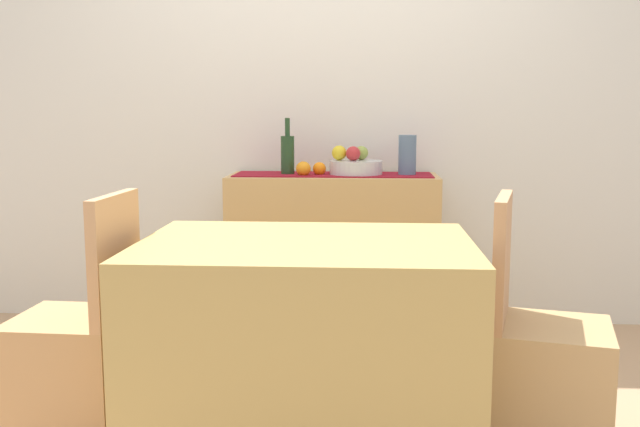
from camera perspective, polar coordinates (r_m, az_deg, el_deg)
name	(u,v)px	position (r m, az deg, el deg)	size (l,w,h in m)	color
ground_plane	(306,400)	(3.10, -1.14, -14.61)	(6.40, 6.40, 0.02)	tan
room_wall_rear	(323,82)	(4.04, 0.21, 10.43)	(6.40, 0.06, 2.70)	silver
sideboard_console	(333,254)	(3.85, 1.04, -3.27)	(1.10, 0.42, 0.85)	tan
table_runner	(333,174)	(3.79, 1.06, 3.12)	(1.04, 0.32, 0.01)	maroon
fruit_bowl	(356,167)	(3.78, 2.87, 3.69)	(0.28, 0.28, 0.07)	silver
apple_rear	(353,154)	(3.75, 2.65, 4.78)	(0.08, 0.08, 0.08)	#B52A2C
apple_center	(339,153)	(3.79, 1.54, 4.84)	(0.08, 0.08, 0.08)	gold
apple_right	(361,153)	(3.84, 3.31, 4.83)	(0.07, 0.07, 0.07)	#8C9F41
wine_bottle	(288,154)	(3.80, -2.59, 4.76)	(0.07, 0.07, 0.30)	#224021
ceramic_vase	(407,155)	(3.78, 6.95, 4.61)	(0.09, 0.09, 0.21)	slate
orange_loose_near_bowl	(319,169)	(3.77, -0.07, 3.58)	(0.07, 0.07, 0.07)	orange
orange_loose_end	(303,169)	(3.72, -1.33, 3.58)	(0.08, 0.08, 0.08)	orange
dining_table	(306,342)	(2.61, -1.10, -10.21)	(1.17, 0.85, 0.74)	tan
chair_near_window	(77,365)	(2.83, -18.77, -11.34)	(0.42, 0.42, 0.90)	tan
chair_by_corner	(545,375)	(2.71, 17.48, -12.17)	(0.48, 0.48, 0.90)	tan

